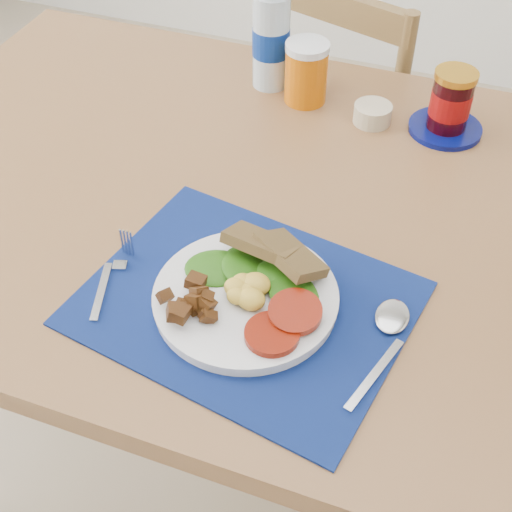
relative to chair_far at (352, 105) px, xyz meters
The scene contains 10 objects.
table 0.66m from the chair_far, 87.05° to the right, with size 1.40×0.90×0.75m.
chair_far is the anchor object (origin of this frame).
placemat 0.90m from the chair_far, 86.09° to the right, with size 0.42×0.33×0.00m, color black.
breakfast_plate 0.90m from the chair_far, 86.43° to the right, with size 0.24×0.24×0.06m.
fork 0.92m from the chair_far, 98.43° to the right, with size 0.04×0.15×0.00m.
spoon 0.92m from the chair_far, 73.77° to the right, with size 0.05×0.19×0.01m.
water_bottle 0.47m from the chair_far, 106.48° to the right, with size 0.07×0.07×0.23m.
juice_glass 0.45m from the chair_far, 92.87° to the right, with size 0.08×0.08×0.11m, color #C15905.
ramekin 0.47m from the chair_far, 73.31° to the right, with size 0.07×0.07×0.03m, color #C0AF8D.
jam_on_saucer 0.51m from the chair_far, 56.59° to the right, with size 0.13×0.13×0.11m.
Camera 1 is at (0.26, -0.61, 1.47)m, focal length 50.00 mm.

